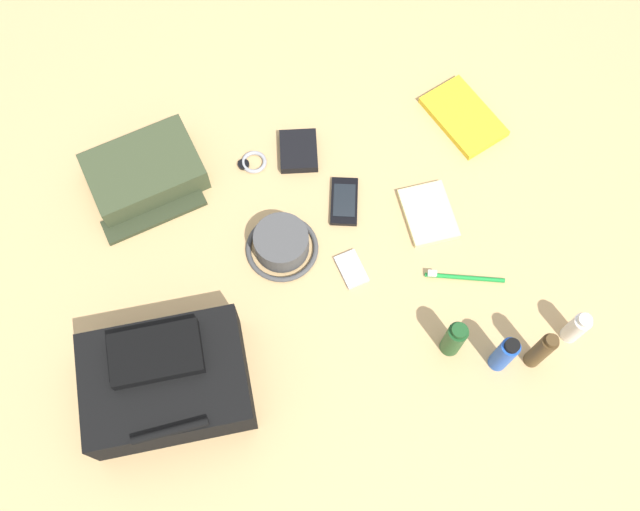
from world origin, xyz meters
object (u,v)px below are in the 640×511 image
Objects in this scene: cell_phone at (344,201)px; cologne_bottle at (541,351)px; media_player at (351,269)px; paperback_novel at (463,117)px; shampoo_bottle at (454,339)px; wristwatch at (253,162)px; notepad at (428,214)px; toothbrush at (460,277)px; backpack at (166,381)px; bucket_hat at (282,244)px; deodorant_spray at (504,354)px; toothpaste_tube at (576,328)px; toiletry_pouch at (145,174)px; wallet at (299,151)px.

cologne_bottle is at bearing 121.75° from cell_phone.
paperback_novel is at bearing -139.92° from media_player.
media_player is (0.16, -0.23, -0.06)m from shampoo_bottle.
wristwatch is 0.44m from notepad.
toothbrush reaches higher than cell_phone.
backpack is 2.05× the size of bucket_hat.
deodorant_spray is (-0.69, 0.13, 0.00)m from backpack.
cell_phone is (0.29, -0.47, -0.07)m from cologne_bottle.
toothpaste_tube is at bearing -162.44° from cologne_bottle.
media_player is (-0.41, 0.35, -0.03)m from toiletry_pouch.
shampoo_bottle reaches higher than toothbrush.
toiletry_pouch is 3.17× the size of media_player.
wristwatch is (-0.29, -0.49, -0.06)m from backpack.
toiletry_pouch is 0.81m from shampoo_bottle.
cell_phone is at bearing -144.95° from backpack.
bucket_hat is 0.97× the size of toothbrush.
bucket_hat is 0.55m from deodorant_spray.
wristwatch is 0.57m from toothbrush.
deodorant_spray is (0.07, -0.01, -0.01)m from cologne_bottle.
wristwatch is at bearing -64.44° from media_player.
toothbrush is (-0.20, 0.25, 0.00)m from cell_phone.
bucket_hat is at bearing 23.74° from paperback_novel.
cologne_bottle reaches higher than toothpaste_tube.
cologne_bottle is 1.46× the size of wallet.
cell_phone is 1.91× the size of wristwatch.
media_player is 0.52× the size of toothbrush.
toiletry_pouch is at bearing -36.56° from toothpaste_tube.
toothpaste_tube reaches higher than cell_phone.
deodorant_spray reaches higher than toiletry_pouch.
toothbrush is (-0.38, 0.17, -0.02)m from bucket_hat.
deodorant_spray is (0.17, 0.02, 0.01)m from toothpaste_tube.
wallet is (0.28, -0.41, 0.01)m from toothbrush.
shampoo_bottle is (0.09, -0.06, -0.01)m from deodorant_spray.
backpack is at bearing -10.26° from cologne_bottle.
shampoo_bottle reaches higher than wallet.
wristwatch is (0.32, -0.56, -0.06)m from shampoo_bottle.
cell_phone is at bearing -155.16° from bucket_hat.
cologne_bottle is (-0.46, 0.39, 0.05)m from bucket_hat.
shampoo_bottle is (-0.57, 0.58, 0.03)m from toiletry_pouch.
toothpaste_tube is 0.76m from wallet.
shampoo_bottle is at bearing 62.96° from toothbrush.
backpack is at bearing -10.23° from deodorant_spray.
bucket_hat is 1.53× the size of wallet.
toothbrush is at bearing 155.23° from bucket_hat.
toiletry_pouch reaches higher than wristwatch.
wallet is at bearing -52.20° from toothpaste_tube.
deodorant_spray is 2.01× the size of wristwatch.
toiletry_pouch is 0.37m from wallet.
shampoo_bottle is 0.56× the size of paperback_novel.
deodorant_spray is 0.68m from wallet.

